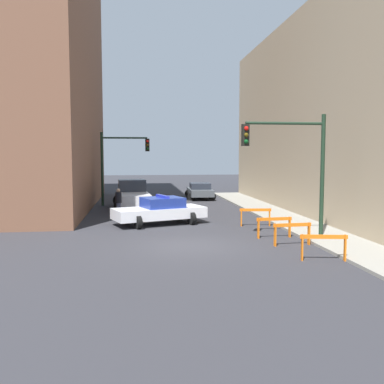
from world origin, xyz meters
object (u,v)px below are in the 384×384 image
at_px(traffic_light_near, 297,157).
at_px(pedestrian_crossing, 118,202).
at_px(police_car, 160,210).
at_px(parked_car_near, 200,191).
at_px(barrier_mid, 292,230).
at_px(barrier_back, 274,224).
at_px(traffic_light_far, 118,158).
at_px(barrier_corner, 255,214).
at_px(barrier_front, 324,243).
at_px(white_truck, 133,195).

relative_size(traffic_light_near, pedestrian_crossing, 3.13).
bearing_deg(traffic_light_near, police_car, 140.19).
relative_size(parked_car_near, barrier_mid, 2.72).
xyz_separation_m(parked_car_near, barrier_back, (0.74, -16.85, -0.06)).
distance_m(traffic_light_far, barrier_corner, 12.64).
relative_size(parked_car_near, pedestrian_crossing, 2.62).
bearing_deg(pedestrian_crossing, parked_car_near, -86.53).
bearing_deg(barrier_front, police_car, 121.18).
bearing_deg(barrier_front, parked_car_near, 93.05).
xyz_separation_m(police_car, parked_car_near, (3.97, 12.56, -0.05)).
bearing_deg(traffic_light_far, traffic_light_near, -59.03).
relative_size(police_car, barrier_mid, 3.16).
bearing_deg(traffic_light_far, police_car, -74.11).
bearing_deg(white_truck, barrier_mid, -67.53).
bearing_deg(parked_car_near, traffic_light_far, -147.95).
relative_size(traffic_light_far, barrier_corner, 3.26).
bearing_deg(traffic_light_far, barrier_front, -66.18).
height_order(pedestrian_crossing, barrier_back, pedestrian_crossing).
relative_size(police_car, pedestrian_crossing, 3.04).
height_order(white_truck, barrier_corner, white_truck).
bearing_deg(white_truck, barrier_corner, -56.63).
distance_m(parked_car_near, barrier_front, 21.00).
xyz_separation_m(pedestrian_crossing, barrier_corner, (7.00, -4.20, -0.24)).
distance_m(traffic_light_far, barrier_back, 15.18).
bearing_deg(barrier_back, barrier_corner, 89.18).
bearing_deg(police_car, white_truck, -7.50).
relative_size(barrier_front, barrier_mid, 0.99).
xyz_separation_m(parked_car_near, barrier_corner, (0.78, -13.75, -0.06)).
xyz_separation_m(traffic_light_near, police_car, (-5.53, 4.61, -2.81)).
height_order(traffic_light_near, barrier_back, traffic_light_near).
height_order(police_car, barrier_mid, police_car).
bearing_deg(barrier_corner, barrier_front, -87.34).
bearing_deg(pedestrian_crossing, barrier_corner, -174.43).
relative_size(barrier_front, barrier_back, 0.99).
bearing_deg(police_car, barrier_mid, -159.51).
relative_size(police_car, barrier_front, 3.19).
bearing_deg(traffic_light_near, barrier_front, -96.68).
bearing_deg(police_car, parked_car_near, -36.83).
bearing_deg(barrier_front, pedestrian_crossing, 122.73).
bearing_deg(barrier_back, pedestrian_crossing, 133.63).
xyz_separation_m(white_truck, barrier_back, (6.17, -11.28, -0.29)).
height_order(traffic_light_far, pedestrian_crossing, traffic_light_far).
xyz_separation_m(traffic_light_far, barrier_corner, (7.25, -9.97, -2.78)).
relative_size(barrier_mid, barrier_back, 1.00).
relative_size(police_car, white_truck, 0.91).
bearing_deg(barrier_back, parked_car_near, 92.51).
distance_m(white_truck, barrier_corner, 10.27).
xyz_separation_m(barrier_front, barrier_mid, (-0.17, 2.50, 0.00)).
xyz_separation_m(police_car, barrier_back, (4.71, -4.29, -0.11)).
relative_size(traffic_light_far, white_truck, 0.94).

